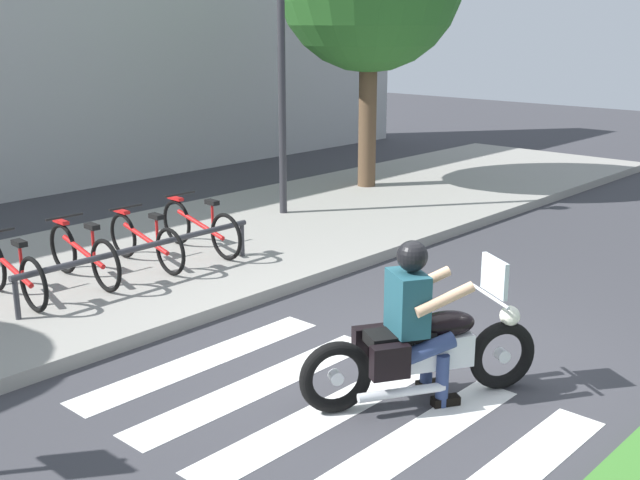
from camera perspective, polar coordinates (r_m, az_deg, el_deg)
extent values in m
plane|color=#38383D|center=(7.59, 6.70, -9.17)|extent=(48.00, 48.00, 0.00)
cube|color=gray|center=(10.66, -13.39, -1.75)|extent=(24.00, 4.40, 0.15)
cube|color=white|center=(6.28, 6.02, -14.65)|extent=(2.80, 0.40, 0.01)
cube|color=white|center=(6.72, 0.42, -12.42)|extent=(2.80, 0.40, 0.01)
cube|color=white|center=(7.23, -4.38, -10.38)|extent=(2.80, 0.40, 0.01)
cube|color=white|center=(7.78, -8.47, -8.57)|extent=(2.80, 0.40, 0.01)
torus|color=black|center=(7.21, 13.02, -8.11)|extent=(0.60, 0.42, 0.63)
cylinder|color=silver|center=(7.21, 13.02, -8.11)|extent=(0.15, 0.14, 0.11)
torus|color=black|center=(6.62, 1.15, -9.88)|extent=(0.60, 0.42, 0.63)
cylinder|color=silver|center=(6.62, 1.15, -9.88)|extent=(0.15, 0.14, 0.11)
cube|color=silver|center=(6.82, 7.39, -7.93)|extent=(0.87, 0.67, 0.28)
ellipsoid|color=black|center=(6.82, 9.09, -6.00)|extent=(0.59, 0.51, 0.22)
cube|color=black|center=(6.68, 5.77, -6.99)|extent=(0.62, 0.53, 0.10)
cube|color=black|center=(6.85, 3.71, -7.35)|extent=(0.34, 0.27, 0.28)
cube|color=black|center=(6.48, 5.09, -8.77)|extent=(0.34, 0.27, 0.28)
cylinder|color=silver|center=(6.93, 12.19, -4.00)|extent=(0.34, 0.55, 0.03)
sphere|color=white|center=(7.10, 13.55, -5.34)|extent=(0.18, 0.18, 0.18)
cube|color=silver|center=(6.89, 12.50, -2.56)|extent=(0.24, 0.36, 0.32)
cylinder|color=silver|center=(6.69, 5.93, -10.89)|extent=(0.70, 0.46, 0.08)
cube|color=#1E4C59|center=(6.60, 6.34, -4.51)|extent=(0.43, 0.48, 0.52)
sphere|color=black|center=(6.48, 6.68, -1.16)|extent=(0.26, 0.26, 0.26)
cylinder|color=tan|center=(6.85, 7.41, -3.10)|extent=(0.49, 0.34, 0.26)
cylinder|color=tan|center=(6.47, 9.00, -4.27)|extent=(0.49, 0.34, 0.26)
cylinder|color=navy|center=(6.92, 6.88, -6.75)|extent=(0.45, 0.35, 0.24)
cylinder|color=navy|center=(7.09, 7.70, -8.98)|extent=(0.11, 0.11, 0.47)
cube|color=black|center=(7.19, 7.94, -10.33)|extent=(0.26, 0.21, 0.08)
cylinder|color=navy|center=(6.65, 7.99, -7.74)|extent=(0.45, 0.35, 0.24)
cylinder|color=navy|center=(6.83, 8.82, -10.02)|extent=(0.11, 0.11, 0.47)
cube|color=black|center=(6.93, 9.06, -11.41)|extent=(0.26, 0.21, 0.08)
torus|color=black|center=(8.92, -19.98, -3.04)|extent=(0.08, 0.62, 0.61)
cylinder|color=red|center=(9.34, -21.34, -1.96)|extent=(0.10, 0.90, 0.25)
cylinder|color=red|center=(9.07, -20.79, -1.36)|extent=(0.04, 0.04, 0.38)
cube|color=black|center=(9.02, -20.90, -0.21)|extent=(0.11, 0.20, 0.06)
torus|color=black|center=(10.18, -18.06, -0.58)|extent=(0.08, 0.63, 0.63)
torus|color=black|center=(9.32, -15.21, -1.80)|extent=(0.08, 0.63, 0.63)
cylinder|color=red|center=(9.73, -16.72, -0.80)|extent=(0.10, 0.90, 0.25)
cylinder|color=red|center=(9.47, -16.07, -0.18)|extent=(0.04, 0.04, 0.38)
cube|color=black|center=(9.43, -16.15, 0.95)|extent=(0.11, 0.20, 0.06)
cylinder|color=black|center=(9.99, -17.99, 1.60)|extent=(0.48, 0.05, 0.03)
cube|color=red|center=(10.10, -18.21, 1.28)|extent=(0.09, 0.28, 0.04)
torus|color=black|center=(10.65, -14.03, 0.33)|extent=(0.08, 0.60, 0.60)
torus|color=black|center=(9.78, -10.76, -0.83)|extent=(0.08, 0.60, 0.60)
cylinder|color=red|center=(10.19, -12.48, 0.10)|extent=(0.10, 0.96, 0.26)
cylinder|color=red|center=(9.94, -11.70, 0.66)|extent=(0.04, 0.04, 0.37)
cube|color=black|center=(9.89, -11.75, 1.69)|extent=(0.11, 0.20, 0.06)
cylinder|color=black|center=(10.47, -13.86, 2.31)|extent=(0.48, 0.05, 0.03)
cube|color=red|center=(10.57, -14.14, 2.02)|extent=(0.09, 0.28, 0.04)
torus|color=black|center=(11.15, -10.31, 1.28)|extent=(0.08, 0.62, 0.62)
torus|color=black|center=(10.29, -6.80, 0.24)|extent=(0.08, 0.62, 0.62)
cylinder|color=red|center=(10.70, -8.64, 1.11)|extent=(0.10, 0.98, 0.26)
cylinder|color=red|center=(10.45, -7.78, 1.70)|extent=(0.04, 0.04, 0.38)
cube|color=black|center=(10.40, -7.81, 2.72)|extent=(0.11, 0.20, 0.06)
cylinder|color=black|center=(10.97, -10.08, 3.28)|extent=(0.48, 0.05, 0.03)
cube|color=red|center=(11.07, -10.39, 2.98)|extent=(0.09, 0.28, 0.04)
cylinder|color=#333338|center=(9.49, -12.76, -0.52)|extent=(3.25, 0.07, 0.07)
cylinder|color=#333338|center=(8.81, -21.08, -3.98)|extent=(0.06, 0.06, 0.45)
cylinder|color=#333338|center=(10.49, -5.65, 0.04)|extent=(0.06, 0.06, 0.45)
cylinder|color=#2D2D33|center=(12.59, -2.78, 11.25)|extent=(0.12, 0.12, 4.47)
cylinder|color=brown|center=(14.89, 3.45, 8.60)|extent=(0.33, 0.33, 2.76)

